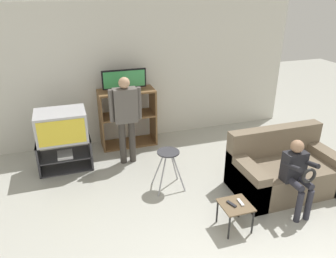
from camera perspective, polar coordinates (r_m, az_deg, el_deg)
wall_back at (r=6.28m, az=-5.83°, el=9.62°), size 6.40×0.06×2.60m
tv_stand at (r=5.70m, az=-17.49°, el=-4.14°), size 0.86×0.50×0.53m
television_main at (r=5.49m, az=-18.09°, el=0.56°), size 0.78×0.58×0.48m
media_shelf at (r=6.18m, az=-7.06°, el=2.04°), size 1.02×0.46×1.08m
television_flat at (r=5.95m, az=-7.62°, el=8.35°), size 0.79×0.20×0.38m
folding_stool at (r=4.81m, az=0.05°, el=-5.22°), size 0.44×0.37×0.62m
snack_table at (r=4.25m, az=11.67°, el=-13.30°), size 0.37×0.37×0.35m
remote_control_black at (r=4.20m, az=11.00°, el=-12.71°), size 0.08×0.15×0.02m
remote_control_white at (r=4.25m, az=12.51°, el=-12.36°), size 0.04×0.15×0.02m
couch at (r=5.21m, az=19.46°, el=-6.79°), size 1.54×0.89×0.87m
person_standing_adult at (r=5.40m, az=-7.36°, el=2.79°), size 0.53×0.20×1.51m
person_seated_child at (r=4.60m, az=21.59°, el=-6.93°), size 0.33×0.43×1.02m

